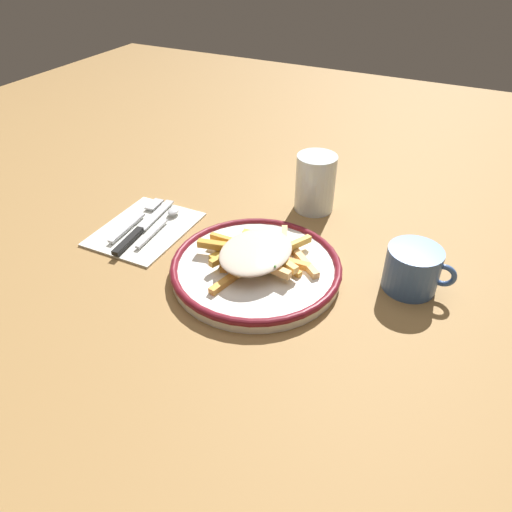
{
  "coord_description": "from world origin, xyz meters",
  "views": [
    {
      "loc": [
        0.29,
        -0.59,
        0.52
      ],
      "look_at": [
        0.0,
        0.0,
        0.04
      ],
      "focal_mm": 33.63,
      "sensor_mm": 36.0,
      "label": 1
    }
  ],
  "objects": [
    {
      "name": "water_glass",
      "position": [
        0.01,
        0.26,
        0.06
      ],
      "size": [
        0.08,
        0.08,
        0.12
      ],
      "primitive_type": "cylinder",
      "color": "silver",
      "rests_on": "ground_plane"
    },
    {
      "name": "coffee_mug",
      "position": [
        0.25,
        0.09,
        0.04
      ],
      "size": [
        0.12,
        0.09,
        0.08
      ],
      "color": "#3B5D9B",
      "rests_on": "ground_plane"
    },
    {
      "name": "fries_heap",
      "position": [
        -0.0,
        0.01,
        0.04
      ],
      "size": [
        0.22,
        0.22,
        0.04
      ],
      "color": "#F3B754",
      "rests_on": "plate"
    },
    {
      "name": "ground_plane",
      "position": [
        0.0,
        0.0,
        0.0
      ],
      "size": [
        2.6,
        2.6,
        0.0
      ],
      "primitive_type": "plane",
      "color": "olive"
    },
    {
      "name": "plate",
      "position": [
        0.0,
        0.0,
        0.01
      ],
      "size": [
        0.3,
        0.3,
        0.03
      ],
      "color": "white",
      "rests_on": "ground_plane"
    },
    {
      "name": "knife",
      "position": [
        -0.26,
        0.01,
        0.01
      ],
      "size": [
        0.04,
        0.21,
        0.01
      ],
      "color": "black",
      "rests_on": "napkin"
    },
    {
      "name": "fork",
      "position": [
        -0.29,
        0.04,
        0.01
      ],
      "size": [
        0.03,
        0.18,
        0.01
      ],
      "color": "silver",
      "rests_on": "napkin"
    },
    {
      "name": "napkin",
      "position": [
        -0.26,
        0.03,
        0.0
      ],
      "size": [
        0.16,
        0.21,
        0.01
      ],
      "primitive_type": "cube",
      "rotation": [
        0.0,
        0.0,
        0.01
      ],
      "color": "silver",
      "rests_on": "ground_plane"
    },
    {
      "name": "spoon",
      "position": [
        -0.24,
        0.06,
        0.01
      ],
      "size": [
        0.03,
        0.15,
        0.01
      ],
      "color": "silver",
      "rests_on": "napkin"
    }
  ]
}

